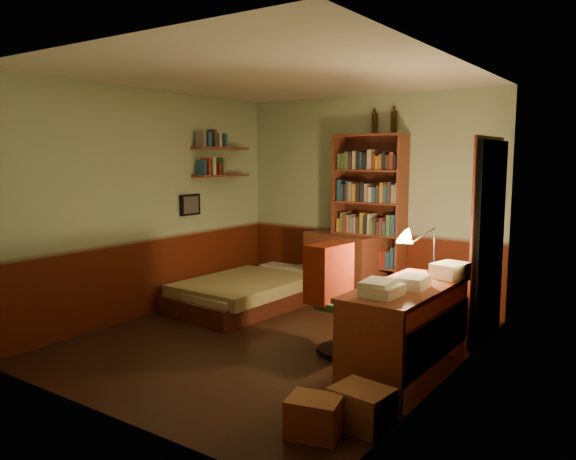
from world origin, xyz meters
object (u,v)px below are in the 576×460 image
Objects in this scene: cardboard_box_b at (362,407)px; desk_lamp at (435,241)px; bookshelf at (369,220)px; cardboard_box_a at (314,417)px; dresser at (344,268)px; mini_stereo at (345,227)px; bed at (253,281)px; desk at (405,331)px; office_chair at (346,294)px.

desk_lamp is at bearing 94.59° from cardboard_box_b.
cardboard_box_a is at bearing -66.61° from bookshelf.
cardboard_box_a is at bearing -51.36° from dresser.
cardboard_box_b is at bearing 55.39° from cardboard_box_a.
mini_stereo is at bearing 116.01° from cardboard_box_a.
bookshelf is at bearing 111.00° from cardboard_box_a.
desk reaches higher than bed.
office_chair reaches higher than desk.
office_chair is at bearing -67.04° from bookshelf.
mini_stereo is (-0.07, 0.12, 0.51)m from dresser.
cardboard_box_a is 0.89× the size of cardboard_box_b.
bookshelf is 1.84× the size of office_chair.
mini_stereo is 2.14m from desk_lamp.
desk is at bearing 96.77° from cardboard_box_b.
dresser is 2.47m from desk.
desk_lamp is 1.54× the size of cardboard_box_b.
mini_stereo is 0.23× the size of office_chair.
desk_lamp is at bearing -4.41° from bed.
bed is 2.03m from office_chair.
bookshelf is 6.15× the size of cardboard_box_a.
desk_lamp reaches higher than dresser.
bookshelf is at bearing 116.14° from cardboard_box_b.
cardboard_box_b is at bearing -50.46° from office_chair.
dresser is 3.72× the size of mini_stereo.
dresser is 2.57× the size of cardboard_box_b.
mini_stereo is 0.45× the size of desk_lamp.
cardboard_box_a is (0.59, -1.49, -0.44)m from office_chair.
cardboard_box_b reaches higher than cardboard_box_a.
dresser is 0.86× the size of office_chair.
mini_stereo is 0.38m from bookshelf.
office_chair reaches higher than bed.
desk is 3.76× the size of cardboard_box_b.
dresser is at bearing 131.78° from desk.
desk_lamp reaches higher than mini_stereo.
desk_lamp is (1.32, -1.28, 0.01)m from bookshelf.
desk_lamp is 0.95m from office_chair.
office_chair is 1.50m from cardboard_box_b.
dresser is (0.85, 0.80, 0.14)m from bed.
office_chair is (1.02, -1.80, -0.38)m from mini_stereo.
mini_stereo is at bearing 132.38° from dresser.
bookshelf reaches higher than cardboard_box_b.
desk_lamp reaches higher than desk.
desk is 2.44× the size of desk_lamp.
bookshelf is 1.95m from office_chair.
dresser reaches higher than bed.
bookshelf is 2.45m from desk.
mini_stereo is 0.77× the size of cardboard_box_a.
cardboard_box_a is at bearing -73.42° from desk_lamp.
office_chair is at bearing 165.53° from desk.
desk_lamp is (1.68, -1.32, 0.12)m from mini_stereo.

